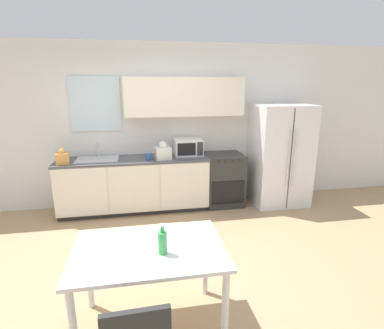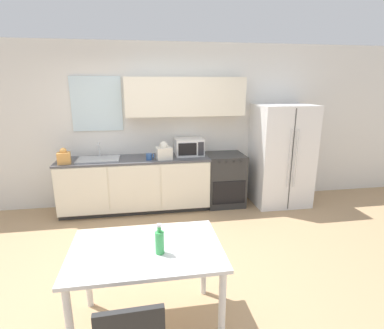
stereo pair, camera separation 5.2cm
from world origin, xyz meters
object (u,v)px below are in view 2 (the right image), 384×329
coffee_mug (150,157)px  refrigerator (281,155)px  oven_range (224,179)px  dining_table (147,259)px  drink_bottle (160,241)px  microwave (189,147)px

coffee_mug → refrigerator: bearing=1.7°
oven_range → coffee_mug: size_ratio=7.00×
oven_range → dining_table: 2.94m
drink_bottle → dining_table: bearing=138.7°
refrigerator → drink_bottle: 3.43m
oven_range → coffee_mug: bearing=-173.4°
refrigerator → microwave: refrigerator is taller
microwave → drink_bottle: bearing=-103.5°
coffee_mug → dining_table: 2.45m
refrigerator → dining_table: size_ratio=1.41×
refrigerator → microwave: size_ratio=3.72×
oven_range → refrigerator: refrigerator is taller
microwave → drink_bottle: (-0.66, -2.76, -0.16)m
coffee_mug → drink_bottle: size_ratio=0.51×
oven_range → dining_table: bearing=-118.0°
dining_table → drink_bottle: bearing=-41.3°
oven_range → drink_bottle: drink_bottle is taller
refrigerator → drink_bottle: refrigerator is taller
microwave → dining_table: size_ratio=0.38×
refrigerator → oven_range: bearing=175.1°
oven_range → refrigerator: bearing=-4.9°
oven_range → dining_table: (-1.38, -2.59, 0.22)m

